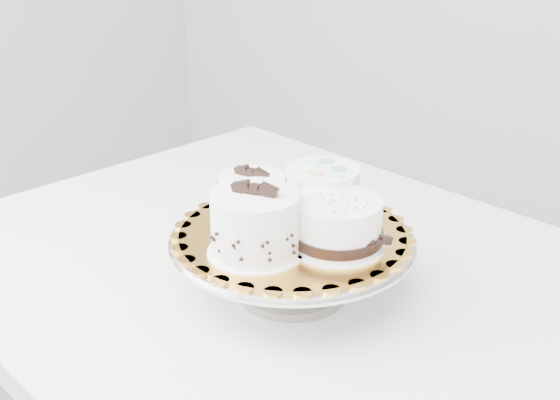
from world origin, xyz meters
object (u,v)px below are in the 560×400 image
Objects in this scene: cake_banded at (252,201)px; cake_ribbon at (338,226)px; cake_board at (292,234)px; table at (326,328)px; cake_swirl at (255,225)px; cake_stand at (292,254)px; cake_dots at (322,193)px.

cake_ribbon is at bearing -1.03° from cake_banded.
table is at bearing 58.35° from cake_board.
table is at bearing 59.39° from cake_swirl.
cake_dots reaches higher than cake_stand.
table is 9.26× the size of cake_ribbon.
cake_swirl is 1.33× the size of cake_banded.
cake_swirl is at bearing -112.83° from cake_ribbon.
cake_board is 2.31× the size of cake_dots.
cake_swirl reaches higher than cake_board.
cake_board is at bearing -157.23° from cake_ribbon.
cake_stand is at bearing -76.64° from cake_dots.
cake_board is at bearing 0.33° from cake_banded.
cake_ribbon is at bearing -37.75° from table.
cake_swirl is at bearing -95.17° from table.
table is 0.21m from cake_ribbon.
cake_ribbon reaches higher than cake_board.
cake_banded is 0.14m from cake_ribbon.
cake_banded reaches higher than cake_dots.
cake_ribbon is at bearing -0.58° from cake_board.
cake_ribbon is at bearing -0.58° from cake_stand.
cake_board is 2.24× the size of cake_swirl.
table is 4.51× the size of cake_board.
table is at bearing 58.35° from cake_stand.
table is 0.18m from cake_board.
cake_board is 0.07m from cake_banded.
cake_banded is 0.78× the size of cake_dots.
cake_dots is at bearing 82.26° from cake_board.
cake_dots is 0.89× the size of cake_ribbon.
table is 13.41× the size of cake_banded.
table is 0.23m from cake_banded.
table is at bearing 154.79° from cake_ribbon.
table is 4.13× the size of cake_stand.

